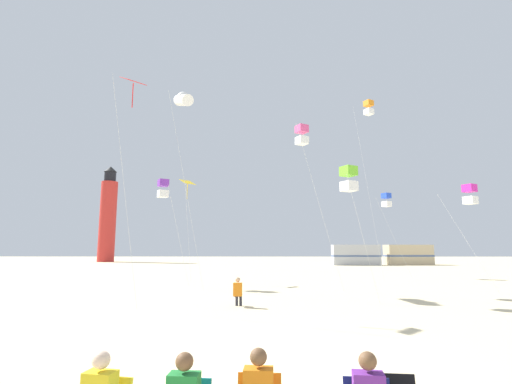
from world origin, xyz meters
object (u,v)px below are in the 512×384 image
kite_diamond_scarlet (133,89)px  kite_tube_white (183,100)px  rv_van_silver (356,255)px  kite_flyer_standing (238,291)px  lighthouse_distant (108,216)px  kite_box_blue (386,200)px  kite_box_magenta (470,194)px  kite_diamond_gold (187,185)px  kite_box_rainbow (302,135)px  kite_box_lime (349,179)px  kite_box_orange (369,108)px  rv_van_tan (408,255)px  kite_box_violet (163,188)px

kite_diamond_scarlet → kite_tube_white: (0.75, 6.77, 2.29)m
rv_van_silver → kite_flyer_standing: bearing=-109.0°
lighthouse_distant → kite_box_blue: bearing=-42.6°
kite_box_magenta → kite_diamond_gold: bearing=164.6°
kite_diamond_gold → kite_tube_white: (0.42, -4.20, 4.67)m
kite_flyer_standing → kite_box_blue: (11.46, 16.06, 5.69)m
kite_flyer_standing → kite_box_magenta: size_ratio=0.20×
kite_diamond_gold → rv_van_silver: 33.15m
kite_flyer_standing → kite_box_rainbow: kite_box_rainbow is taller
kite_box_lime → lighthouse_distant: 57.89m
kite_flyer_standing → kite_diamond_gold: (-4.28, 10.91, 6.10)m
kite_box_magenta → kite_box_rainbow: size_ratio=0.63×
kite_flyer_standing → kite_box_magenta: bearing=-150.4°
kite_flyer_standing → kite_box_orange: bearing=-121.0°
lighthouse_distant → kite_tube_white: bearing=-63.3°
kite_diamond_scarlet → rv_van_tan: 47.73m
kite_flyer_standing → kite_box_lime: 7.05m
kite_box_rainbow → rv_van_silver: bearing=71.4°
rv_van_tan → kite_diamond_gold: bearing=-137.6°
kite_box_blue → rv_van_silver: kite_box_blue is taller
kite_box_violet → lighthouse_distant: size_ratio=0.39×
kite_tube_white → rv_van_silver: bearing=60.1°
lighthouse_distant → kite_diamond_gold: bearing=-61.3°
kite_box_blue → kite_box_lime: kite_box_blue is taller
kite_diamond_scarlet → lighthouse_distant: lighthouse_distant is taller
kite_box_blue → kite_box_orange: bearing=-127.8°
kite_box_blue → kite_diamond_gold: bearing=-161.9°
kite_box_lime → kite_box_violet: bearing=147.0°
kite_diamond_scarlet → kite_box_rainbow: kite_diamond_scarlet is taller
kite_diamond_gold → kite_box_magenta: size_ratio=1.20×
kite_flyer_standing → lighthouse_distant: size_ratio=0.07×
kite_box_violet → kite_tube_white: size_ratio=0.55×
rv_van_silver → rv_van_tan: bearing=8.8°
kite_box_lime → rv_van_tan: bearing=65.8°
kite_box_rainbow → kite_tube_white: (-7.20, 0.73, 2.51)m
kite_box_violet → rv_van_tan: kite_box_violet is taller
kite_tube_white → rv_van_tan: kite_tube_white is taller
kite_diamond_scarlet → kite_box_lime: bearing=9.2°
kite_flyer_standing → kite_box_lime: (4.93, 1.48, 4.81)m
kite_tube_white → rv_van_silver: (17.98, 31.25, -10.00)m
kite_box_orange → kite_diamond_scarlet: 20.26m
kite_box_rainbow → lighthouse_distant: (-29.22, 44.47, -1.03)m
kite_box_orange → rv_van_tan: 30.52m
kite_box_lime → kite_tube_white: 11.83m
kite_box_orange → kite_box_lime: 15.34m
kite_box_magenta → kite_box_lime: size_ratio=0.99×
lighthouse_distant → rv_van_silver: lighthouse_distant is taller
kite_box_blue → kite_box_rainbow: 13.20m
kite_box_rainbow → rv_van_silver: 34.57m
kite_box_violet → kite_box_magenta: size_ratio=1.12×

